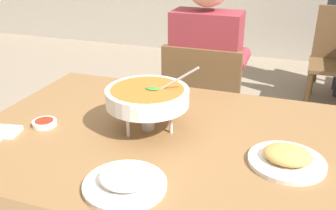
# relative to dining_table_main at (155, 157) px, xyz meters

# --- Properties ---
(dining_table_main) EXTENTS (1.33, 0.97, 0.76)m
(dining_table_main) POSITION_rel_dining_table_main_xyz_m (0.00, 0.00, 0.00)
(dining_table_main) COLOR brown
(dining_table_main) RESTS_ON ground_plane
(chair_diner_main) EXTENTS (0.44, 0.44, 0.90)m
(chair_diner_main) POSITION_rel_dining_table_main_xyz_m (-0.00, 0.77, -0.15)
(chair_diner_main) COLOR brown
(chair_diner_main) RESTS_ON ground_plane
(diner_main) EXTENTS (0.40, 0.45, 1.31)m
(diner_main) POSITION_rel_dining_table_main_xyz_m (0.00, 0.80, 0.09)
(diner_main) COLOR #2D2D38
(diner_main) RESTS_ON ground_plane
(curry_bowl) EXTENTS (0.33, 0.30, 0.26)m
(curry_bowl) POSITION_rel_dining_table_main_xyz_m (-0.03, 0.03, 0.23)
(curry_bowl) COLOR silver
(curry_bowl) RESTS_ON dining_table_main
(rice_plate) EXTENTS (0.24, 0.24, 0.06)m
(rice_plate) POSITION_rel_dining_table_main_xyz_m (0.04, -0.33, 0.12)
(rice_plate) COLOR white
(rice_plate) RESTS_ON dining_table_main
(appetizer_plate) EXTENTS (0.24, 0.24, 0.06)m
(appetizer_plate) POSITION_rel_dining_table_main_xyz_m (0.46, -0.05, 0.12)
(appetizer_plate) COLOR white
(appetizer_plate) RESTS_ON dining_table_main
(sauce_dish) EXTENTS (0.09, 0.09, 0.02)m
(sauce_dish) POSITION_rel_dining_table_main_xyz_m (-0.42, -0.08, 0.11)
(sauce_dish) COLOR white
(sauce_dish) RESTS_ON dining_table_main
(napkin_folded) EXTENTS (0.13, 0.10, 0.02)m
(napkin_folded) POSITION_rel_dining_table_main_xyz_m (-0.52, -0.18, 0.11)
(napkin_folded) COLOR white
(napkin_folded) RESTS_ON dining_table_main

